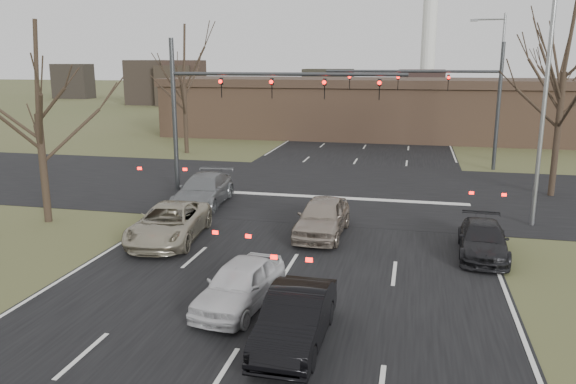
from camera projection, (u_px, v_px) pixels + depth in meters
name	position (u px, v px, depth m)	size (l,w,h in m)	color
ground	(268.00, 301.00, 16.34)	(360.00, 360.00, 0.00)	#4C522C
road_main	(385.00, 115.00, 73.33)	(14.00, 300.00, 0.02)	black
road_cross	(338.00, 189.00, 30.59)	(200.00, 14.00, 0.02)	black
building	(394.00, 108.00, 51.40)	(42.40, 10.40, 5.30)	brown
mast_arm_near	(233.00, 96.00, 28.66)	(12.12, 0.24, 8.00)	#383A3D
mast_arm_far	(453.00, 90.00, 35.72)	(11.12, 0.24, 8.00)	#383A3D
streetlight_right_near	(541.00, 93.00, 22.68)	(2.34, 0.25, 10.00)	gray
streetlight_right_far	(497.00, 80.00, 38.72)	(2.34, 0.25, 10.00)	gray
tree_right_near	(570.00, 17.00, 27.16)	(6.90, 6.90, 11.50)	black
tree_left_near	(33.00, 68.00, 23.02)	(5.10, 5.10, 8.50)	black
tree_left_far	(183.00, 54.00, 41.22)	(5.70, 5.70, 9.50)	black
tree_right_far	(560.00, 60.00, 44.79)	(5.40, 5.40, 9.00)	black
car_silver_suv	(169.00, 223.00, 21.72)	(2.33, 5.06, 1.41)	#A49C84
car_white_sedan	(240.00, 284.00, 15.85)	(1.58, 3.93, 1.34)	silver
car_black_hatch	(296.00, 318.00, 13.74)	(1.43, 4.11, 1.35)	black
car_charcoal_sedan	(483.00, 240.00, 20.04)	(1.66, 4.09, 1.19)	black
car_grey_ahead	(204.00, 190.00, 27.09)	(2.08, 5.11, 1.48)	slate
car_silver_ahead	(322.00, 217.00, 22.37)	(1.79, 4.46, 1.52)	gray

